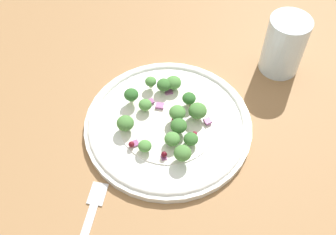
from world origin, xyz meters
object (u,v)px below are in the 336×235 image
object	(u,v)px
fork	(85,234)
water_glass	(284,45)
broccoli_floret_2	(145,146)
broccoli_floret_0	(178,128)
plate	(168,124)
broccoli_floret_1	(151,82)

from	to	relation	value
fork	water_glass	distance (cm)	45.82
water_glass	broccoli_floret_2	bearing A→B (deg)	-38.93
water_glass	broccoli_floret_0	bearing A→B (deg)	-36.93
plate	fork	xyz separation A→B (cm)	(20.46, -7.37, -0.61)
broccoli_floret_1	fork	bearing A→B (deg)	-6.10
broccoli_floret_1	water_glass	world-z (taller)	water_glass
broccoli_floret_0	fork	world-z (taller)	broccoli_floret_0
plate	water_glass	world-z (taller)	water_glass
plate	broccoli_floret_1	xyz separation A→B (cm)	(-6.55, -4.48, 2.24)
broccoli_floret_1	broccoli_floret_2	xyz separation A→B (cm)	(12.58, 2.16, -0.52)
broccoli_floret_0	fork	bearing A→B (deg)	-27.06
broccoli_floret_1	broccoli_floret_2	size ratio (longest dim) A/B	0.94
broccoli_floret_0	broccoli_floret_2	world-z (taller)	broccoli_floret_0
broccoli_floret_1	water_glass	xyz separation A→B (cm)	(-11.41, 21.54, 2.39)
broccoli_floret_1	water_glass	bearing A→B (deg)	117.90
broccoli_floret_1	water_glass	distance (cm)	24.49
plate	water_glass	bearing A→B (deg)	136.47
broccoli_floret_2	broccoli_floret_0	bearing A→B (deg)	132.69
broccoli_floret_1	fork	distance (cm)	27.31
broccoli_floret_0	broccoli_floret_1	xyz separation A→B (cm)	(-8.54, -6.55, 0.01)
broccoli_floret_2	water_glass	size ratio (longest dim) A/B	0.19
fork	broccoli_floret_2	bearing A→B (deg)	160.71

